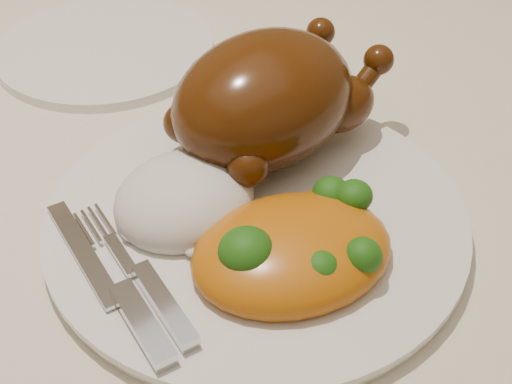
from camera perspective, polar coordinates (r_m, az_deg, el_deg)
dining_table at (r=0.66m, az=-17.64°, el=-5.70°), size 1.60×0.90×0.76m
tablecloth at (r=0.61m, az=-19.00°, el=-0.96°), size 1.73×1.03×0.18m
dinner_plate at (r=0.51m, az=0.00°, el=-2.23°), size 0.32×0.32×0.01m
side_plate at (r=0.73m, az=-11.95°, el=11.13°), size 0.27×0.27×0.01m
roast_chicken at (r=0.54m, az=1.01°, el=7.57°), size 0.19×0.13×0.10m
rice_mound at (r=0.51m, az=-5.73°, el=-0.67°), size 0.11×0.10×0.05m
mac_and_cheese at (r=0.47m, az=3.30°, el=-4.36°), size 0.16×0.14×0.05m
cutlery at (r=0.46m, az=-9.81°, el=-7.82°), size 0.04×0.17×0.01m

